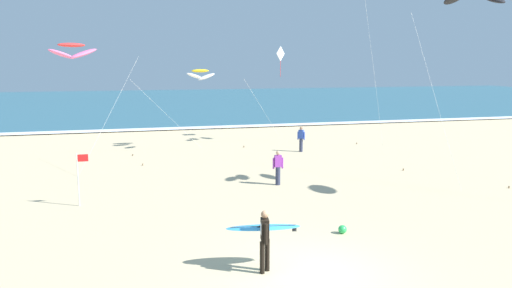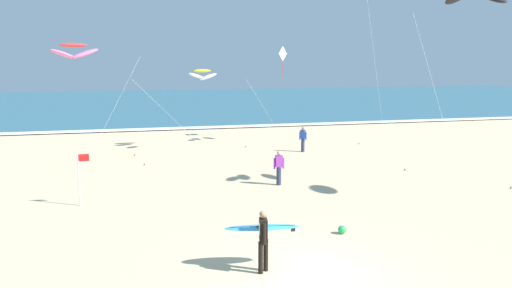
# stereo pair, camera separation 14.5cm
# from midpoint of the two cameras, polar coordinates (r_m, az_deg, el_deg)

# --- Properties ---
(ground_plane) EXTENTS (160.00, 160.00, 0.00)m
(ground_plane) POSITION_cam_midpoint_polar(r_m,az_deg,el_deg) (13.61, 6.41, -14.72)
(ground_plane) COLOR #D1BA8E
(ocean_water) EXTENTS (160.00, 60.00, 0.08)m
(ocean_water) POSITION_cam_midpoint_polar(r_m,az_deg,el_deg) (71.61, -10.57, 4.80)
(ocean_water) COLOR #2D6075
(ocean_water) RESTS_ON ground
(shoreline_foam) EXTENTS (160.00, 1.59, 0.01)m
(shoreline_foam) POSITION_cam_midpoint_polar(r_m,az_deg,el_deg) (42.15, -7.97, 1.84)
(shoreline_foam) COLOR white
(shoreline_foam) RESTS_ON ocean_water
(surfer_lead) EXTENTS (2.09, 1.04, 1.71)m
(surfer_lead) POSITION_cam_midpoint_polar(r_m,az_deg,el_deg) (13.46, 1.09, -10.17)
(surfer_lead) COLOR black
(surfer_lead) RESTS_ON ground
(kite_arc_scarlet_near) EXTENTS (4.43, 3.49, 6.45)m
(kite_arc_scarlet_near) POSITION_cam_midpoint_polar(r_m,az_deg,el_deg) (25.31, -20.07, 10.01)
(kite_arc_scarlet_near) COLOR pink
(kite_arc_scarlet_near) RESTS_ON ground
(kite_arc_golden_distant) EXTENTS (5.22, 2.57, 5.12)m
(kite_arc_golden_distant) POSITION_cam_midpoint_polar(r_m,az_deg,el_deg) (31.61, -6.08, 7.94)
(kite_arc_golden_distant) COLOR white
(kite_arc_golden_distant) RESTS_ON ground
(kite_diamond_ivory_close) EXTENTS (3.83, 3.29, 6.68)m
(kite_diamond_ivory_close) POSITION_cam_midpoint_polar(r_m,az_deg,el_deg) (35.82, 3.06, 9.87)
(kite_diamond_ivory_close) COLOR white
(kite_diamond_ivory_close) RESTS_ON ground
(bystander_purple_top) EXTENTS (0.50, 0.22, 1.59)m
(bystander_purple_top) POSITION_cam_midpoint_polar(r_m,az_deg,el_deg) (22.61, 2.83, -2.72)
(bystander_purple_top) COLOR #2D334C
(bystander_purple_top) RESTS_ON ground
(bystander_blue_top) EXTENTS (0.39, 0.37, 1.59)m
(bystander_blue_top) POSITION_cam_midpoint_polar(r_m,az_deg,el_deg) (31.12, 5.55, 0.58)
(bystander_blue_top) COLOR #2D334C
(bystander_blue_top) RESTS_ON ground
(lifeguard_flag) EXTENTS (0.45, 0.05, 2.10)m
(lifeguard_flag) POSITION_cam_midpoint_polar(r_m,az_deg,el_deg) (20.42, -19.39, -3.26)
(lifeguard_flag) COLOR silver
(lifeguard_flag) RESTS_ON ground
(beach_ball) EXTENTS (0.28, 0.28, 0.28)m
(beach_ball) POSITION_cam_midpoint_polar(r_m,az_deg,el_deg) (16.69, 10.13, -9.67)
(beach_ball) COLOR green
(beach_ball) RESTS_ON ground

